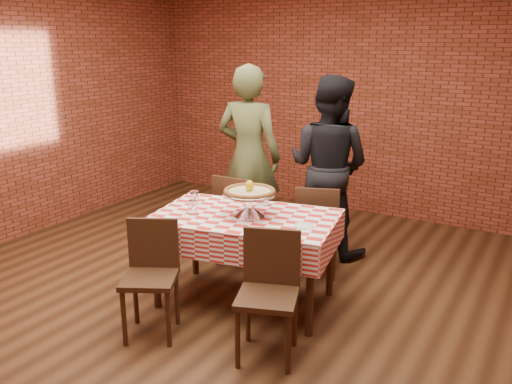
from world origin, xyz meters
TOP-DOWN VIEW (x-y plane):
  - ground at (0.00, 0.00)m, footprint 6.00×6.00m
  - back_wall at (0.00, 3.00)m, footprint 5.50×0.00m
  - table at (0.20, 0.17)m, footprint 1.57×1.11m
  - tablecloth at (0.20, 0.17)m, footprint 1.61×1.16m
  - pizza_stand at (0.24, 0.18)m, footprint 0.48×0.48m
  - pizza at (0.24, 0.18)m, footprint 0.45×0.45m
  - lemon at (0.24, 0.18)m, footprint 0.08×0.08m
  - water_glass_left at (-0.17, -0.02)m, footprint 0.09×0.09m
  - water_glass_right at (-0.33, 0.21)m, footprint 0.09×0.09m
  - side_plate at (0.73, 0.17)m, footprint 0.18×0.18m
  - sweetener_packet_a at (0.79, 0.06)m, footprint 0.06×0.05m
  - sweetener_packet_b at (0.80, 0.14)m, footprint 0.06×0.05m
  - condiment_caddy at (0.17, 0.50)m, footprint 0.13×0.12m
  - chair_near_left at (-0.11, -0.63)m, footprint 0.51×0.51m
  - chair_near_right at (0.76, -0.45)m, footprint 0.51×0.51m
  - chair_far_left at (-0.26, 0.86)m, footprint 0.43×0.43m
  - chair_far_right at (0.47, 1.01)m, footprint 0.50×0.50m
  - diner_olive at (-0.47, 1.33)m, footprint 0.75×0.54m
  - diner_black at (0.33, 1.55)m, footprint 0.91×0.73m

SIDE VIEW (x-z plane):
  - ground at x=0.00m, z-range 0.00..0.00m
  - table at x=0.20m, z-range 0.00..0.75m
  - chair_near_left at x=-0.11m, z-range 0.00..0.86m
  - chair_far_right at x=0.47m, z-range 0.00..0.87m
  - chair_near_right at x=0.76m, z-range 0.00..0.88m
  - chair_far_left at x=-0.26m, z-range 0.00..0.90m
  - tablecloth at x=0.20m, z-range 0.51..0.76m
  - sweetener_packet_a at x=0.79m, z-range 0.76..0.76m
  - sweetener_packet_b at x=0.80m, z-range 0.76..0.76m
  - side_plate at x=0.73m, z-range 0.76..0.77m
  - water_glass_left at x=-0.17m, z-range 0.76..0.87m
  - water_glass_right at x=-0.33m, z-range 0.76..0.87m
  - condiment_caddy at x=0.17m, z-range 0.76..0.90m
  - pizza_stand at x=0.24m, z-range 0.76..0.95m
  - diner_black at x=0.33m, z-range 0.00..1.80m
  - diner_olive at x=-0.47m, z-range 0.00..1.89m
  - pizza at x=0.24m, z-range 0.94..0.97m
  - lemon at x=0.24m, z-range 0.97..1.05m
  - back_wall at x=0.00m, z-range -1.30..4.20m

